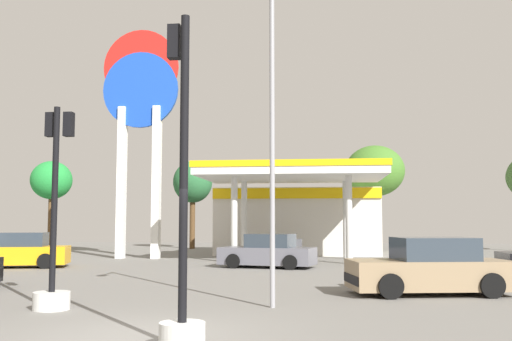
# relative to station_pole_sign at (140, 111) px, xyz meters

# --- Properties ---
(ground_plane) EXTENTS (90.00, 90.00, 0.00)m
(ground_plane) POSITION_rel_station_pole_sign_xyz_m (6.66, -20.74, -8.03)
(ground_plane) COLOR slate
(ground_plane) RESTS_ON ground
(gas_station) EXTENTS (9.65, 13.72, 4.81)m
(gas_station) POSITION_rel_station_pole_sign_xyz_m (8.39, 5.12, -5.72)
(gas_station) COLOR beige
(gas_station) RESTS_ON ground
(station_pole_sign) EXTENTS (4.20, 0.56, 12.56)m
(station_pole_sign) POSITION_rel_station_pole_sign_xyz_m (0.00, 0.00, 0.00)
(station_pole_sign) COLOR white
(station_pole_sign) RESTS_ON ground
(car_0) EXTENTS (4.56, 2.54, 1.55)m
(car_0) POSITION_rel_station_pole_sign_xyz_m (12.79, -14.20, -7.33)
(car_0) COLOR black
(car_0) RESTS_ON ground
(car_3) EXTENTS (4.52, 2.83, 1.51)m
(car_3) POSITION_rel_station_pole_sign_xyz_m (-3.22, -6.57, -7.35)
(car_3) COLOR black
(car_3) RESTS_ON ground
(car_4) EXTENTS (4.31, 2.50, 1.45)m
(car_4) POSITION_rel_station_pole_sign_xyz_m (7.53, -5.42, -7.37)
(car_4) COLOR black
(car_4) RESTS_ON ground
(traffic_signal_1) EXTENTS (0.82, 0.82, 4.63)m
(traffic_signal_1) POSITION_rel_station_pole_sign_xyz_m (3.79, -17.97, -6.71)
(traffic_signal_1) COLOR silver
(traffic_signal_1) RESTS_ON ground
(traffic_signal_2) EXTENTS (0.73, 0.73, 5.36)m
(traffic_signal_2) POSITION_rel_station_pole_sign_xyz_m (7.66, -21.59, -6.60)
(traffic_signal_2) COLOR silver
(traffic_signal_2) RESTS_ON ground
(tree_0) EXTENTS (3.01, 3.01, 6.44)m
(tree_0) POSITION_rel_station_pole_sign_xyz_m (-10.03, 10.42, -3.04)
(tree_0) COLOR brown
(tree_0) RESTS_ON ground
(tree_1) EXTENTS (2.89, 2.89, 6.44)m
(tree_1) POSITION_rel_station_pole_sign_xyz_m (0.38, 11.56, -3.20)
(tree_1) COLOR brown
(tree_1) RESTS_ON ground
(tree_2) EXTENTS (4.04, 4.04, 7.17)m
(tree_2) POSITION_rel_station_pole_sign_xyz_m (13.46, 9.71, -2.62)
(tree_2) COLOR brown
(tree_2) RESTS_ON ground
(corner_streetlamp) EXTENTS (0.24, 1.48, 7.49)m
(corner_streetlamp) POSITION_rel_station_pole_sign_xyz_m (8.73, -17.32, -3.57)
(corner_streetlamp) COLOR gray
(corner_streetlamp) RESTS_ON ground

